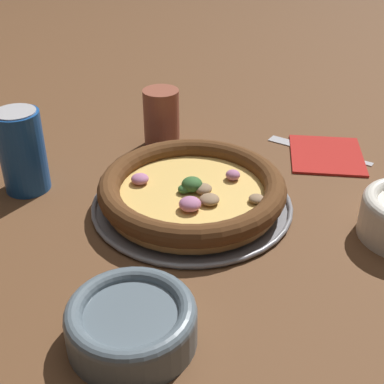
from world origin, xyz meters
name	(u,v)px	position (x,y,z in m)	size (l,w,h in m)	color
ground_plane	(192,206)	(0.00, 0.00, 0.00)	(3.00, 3.00, 0.00)	brown
pizza_tray	(192,204)	(0.00, 0.00, 0.00)	(0.28, 0.28, 0.01)	gray
pizza	(192,190)	(0.00, 0.00, 0.03)	(0.26, 0.26, 0.04)	#BC7F42
bowl_near	(131,322)	(0.19, -0.17, 0.02)	(0.13, 0.13, 0.05)	slate
drinking_cup	(162,118)	(-0.20, 0.04, 0.05)	(0.06, 0.06, 0.10)	brown
napkin	(327,154)	(-0.03, 0.27, 0.00)	(0.18, 0.17, 0.01)	#B2231E
fork	(313,149)	(-0.06, 0.26, 0.00)	(0.17, 0.10, 0.00)	#B7B7BC
beverage_can	(22,151)	(-0.16, -0.19, 0.06)	(0.07, 0.07, 0.12)	#194C99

